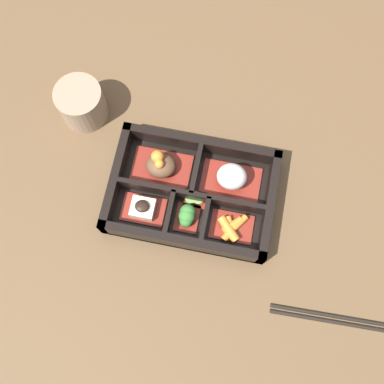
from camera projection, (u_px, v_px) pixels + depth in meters
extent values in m
plane|color=brown|center=(192.00, 196.00, 0.79)|extent=(3.00, 3.00, 0.00)
cube|color=black|center=(192.00, 195.00, 0.78)|extent=(0.28, 0.19, 0.01)
cube|color=black|center=(182.00, 242.00, 0.74)|extent=(0.28, 0.01, 0.05)
cube|color=black|center=(202.00, 145.00, 0.79)|extent=(0.28, 0.01, 0.05)
cube|color=black|center=(117.00, 178.00, 0.77)|extent=(0.01, 0.19, 0.05)
cube|color=black|center=(269.00, 207.00, 0.76)|extent=(0.01, 0.19, 0.05)
cube|color=black|center=(191.00, 197.00, 0.76)|extent=(0.25, 0.01, 0.05)
cube|color=black|center=(170.00, 214.00, 0.75)|extent=(0.01, 0.07, 0.05)
cube|color=black|center=(205.00, 221.00, 0.75)|extent=(0.01, 0.07, 0.05)
cube|color=black|center=(196.00, 172.00, 0.78)|extent=(0.01, 0.09, 0.05)
cube|color=maroon|center=(162.00, 169.00, 0.79)|extent=(0.10, 0.07, 0.01)
ellipsoid|color=brown|center=(161.00, 165.00, 0.77)|extent=(0.05, 0.05, 0.03)
sphere|color=orange|center=(158.00, 156.00, 0.76)|extent=(0.02, 0.02, 0.02)
sphere|color=orange|center=(159.00, 164.00, 0.75)|extent=(0.02, 0.02, 0.02)
cube|color=maroon|center=(231.00, 182.00, 0.78)|extent=(0.10, 0.07, 0.01)
ellipsoid|color=silver|center=(232.00, 177.00, 0.76)|extent=(0.05, 0.05, 0.05)
cube|color=maroon|center=(143.00, 210.00, 0.77)|extent=(0.07, 0.05, 0.01)
cube|color=beige|center=(143.00, 208.00, 0.76)|extent=(0.04, 0.04, 0.02)
ellipsoid|color=black|center=(142.00, 206.00, 0.75)|extent=(0.02, 0.02, 0.01)
cube|color=maroon|center=(187.00, 218.00, 0.76)|extent=(0.04, 0.05, 0.01)
sphere|color=#387A33|center=(187.00, 212.00, 0.75)|extent=(0.03, 0.03, 0.03)
sphere|color=#387A33|center=(187.00, 221.00, 0.75)|extent=(0.02, 0.02, 0.02)
sphere|color=#387A33|center=(187.00, 220.00, 0.75)|extent=(0.02, 0.02, 0.02)
sphere|color=#387A33|center=(187.00, 211.00, 0.75)|extent=(0.02, 0.02, 0.02)
sphere|color=#387A33|center=(190.00, 215.00, 0.75)|extent=(0.02, 0.02, 0.02)
sphere|color=#387A33|center=(187.00, 216.00, 0.75)|extent=(0.03, 0.03, 0.03)
cube|color=maroon|center=(231.00, 227.00, 0.76)|extent=(0.07, 0.05, 0.01)
cylinder|color=orange|center=(239.00, 223.00, 0.75)|extent=(0.03, 0.03, 0.01)
cylinder|color=orange|center=(232.00, 225.00, 0.75)|extent=(0.04, 0.04, 0.01)
cylinder|color=orange|center=(231.00, 226.00, 0.75)|extent=(0.02, 0.04, 0.01)
cylinder|color=orange|center=(231.00, 231.00, 0.75)|extent=(0.03, 0.04, 0.01)
cylinder|color=orange|center=(229.00, 229.00, 0.75)|extent=(0.04, 0.04, 0.02)
cube|color=maroon|center=(195.00, 199.00, 0.77)|extent=(0.04, 0.03, 0.01)
cylinder|color=#75A84C|center=(194.00, 197.00, 0.77)|extent=(0.02, 0.02, 0.01)
cylinder|color=#75A84C|center=(198.00, 198.00, 0.77)|extent=(0.02, 0.02, 0.01)
cylinder|color=#75A84C|center=(192.00, 198.00, 0.77)|extent=(0.02, 0.02, 0.01)
cylinder|color=#75A84C|center=(195.00, 198.00, 0.77)|extent=(0.02, 0.02, 0.01)
cylinder|color=gray|center=(82.00, 104.00, 0.80)|extent=(0.08, 0.08, 0.07)
cylinder|color=#597A38|center=(77.00, 95.00, 0.77)|extent=(0.07, 0.07, 0.01)
cylinder|color=black|center=(344.00, 318.00, 0.73)|extent=(0.24, 0.01, 0.01)
cylinder|color=black|center=(344.00, 323.00, 0.72)|extent=(0.24, 0.01, 0.01)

